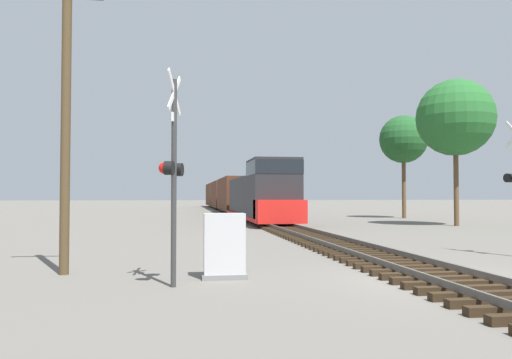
{
  "coord_description": "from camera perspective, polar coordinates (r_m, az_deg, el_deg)",
  "views": [
    {
      "loc": [
        -5.98,
        -11.03,
        2.01
      ],
      "look_at": [
        -2.66,
        11.16,
        2.73
      ],
      "focal_mm": 35.0,
      "sensor_mm": 36.0,
      "label": 1
    }
  ],
  "objects": [
    {
      "name": "relay_cabinet",
      "position": [
        12.21,
        -3.64,
        -7.63
      ],
      "size": [
        1.08,
        0.57,
        1.58
      ],
      "color": "slate",
      "rests_on": "ground"
    },
    {
      "name": "rail_track_bed",
      "position": [
        12.69,
        20.05,
        -10.22
      ],
      "size": [
        2.6,
        160.0,
        0.31
      ],
      "color": "black",
      "rests_on": "ground"
    },
    {
      "name": "crossing_signal_near",
      "position": [
        11.18,
        -9.48,
        1.05
      ],
      "size": [
        0.55,
        1.01,
        4.76
      ],
      "rotation": [
        0.0,
        0.0,
        -1.85
      ],
      "color": "#333333",
      "rests_on": "ground"
    },
    {
      "name": "tree_mid_background",
      "position": [
        46.15,
        16.5,
        4.39
      ],
      "size": [
        4.22,
        4.22,
        9.1
      ],
      "color": "brown",
      "rests_on": "ground"
    },
    {
      "name": "freight_train",
      "position": [
        61.84,
        -2.97,
        -1.79
      ],
      "size": [
        3.09,
        65.2,
        4.39
      ],
      "color": "#232326",
      "rests_on": "ground"
    },
    {
      "name": "ground_plane",
      "position": [
        12.71,
        20.05,
        -10.83
      ],
      "size": [
        400.0,
        400.0,
        0.0
      ],
      "primitive_type": "plane",
      "color": "#666059"
    },
    {
      "name": "tree_far_right",
      "position": [
        35.82,
        21.82,
        6.56
      ],
      "size": [
        5.08,
        5.08,
        9.71
      ],
      "color": "brown",
      "rests_on": "ground"
    },
    {
      "name": "utility_pole",
      "position": [
        13.8,
        -20.91,
        6.87
      ],
      "size": [
        1.8,
        0.24,
        7.79
      ],
      "color": "#4C3A23",
      "rests_on": "ground"
    }
  ]
}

